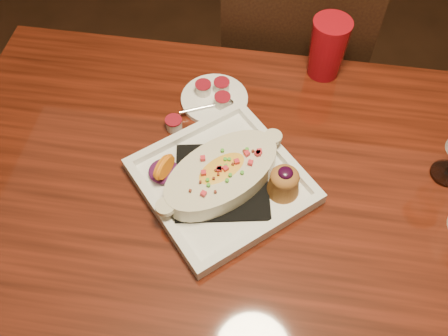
# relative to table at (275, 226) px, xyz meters

# --- Properties ---
(floor) EXTENTS (7.00, 7.00, 0.00)m
(floor) POSITION_rel_table_xyz_m (0.00, 0.00, -0.65)
(floor) COLOR black
(floor) RESTS_ON ground
(table) EXTENTS (1.50, 0.90, 0.75)m
(table) POSITION_rel_table_xyz_m (0.00, 0.00, 0.00)
(table) COLOR maroon
(table) RESTS_ON floor
(chair_far) EXTENTS (0.42, 0.42, 0.93)m
(chair_far) POSITION_rel_table_xyz_m (-0.00, 0.63, -0.15)
(chair_far) COLOR black
(chair_far) RESTS_ON floor
(plate) EXTENTS (0.44, 0.44, 0.08)m
(plate) POSITION_rel_table_xyz_m (-0.12, 0.03, 0.13)
(plate) COLOR white
(plate) RESTS_ON table
(saucer) EXTENTS (0.16, 0.16, 0.11)m
(saucer) POSITION_rel_table_xyz_m (-0.18, 0.26, 0.11)
(saucer) COLOR white
(saucer) RESTS_ON table
(creamer_loose) EXTENTS (0.04, 0.04, 0.03)m
(creamer_loose) POSITION_rel_table_xyz_m (-0.26, 0.16, 0.11)
(creamer_loose) COLOR silver
(creamer_loose) RESTS_ON table
(red_tumbler) EXTENTS (0.09, 0.09, 0.15)m
(red_tumbler) POSITION_rel_table_xyz_m (0.07, 0.40, 0.17)
(red_tumbler) COLOR #9E0B15
(red_tumbler) RESTS_ON table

